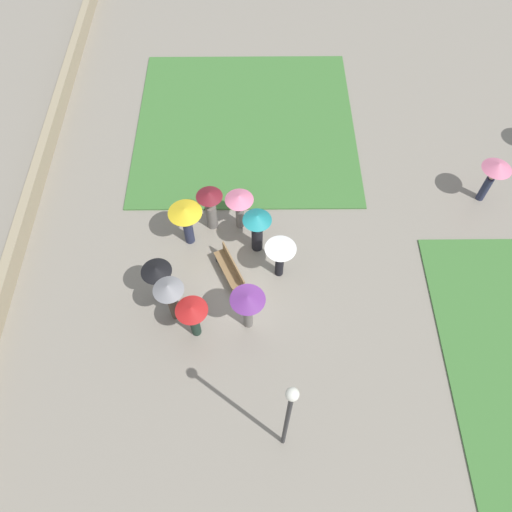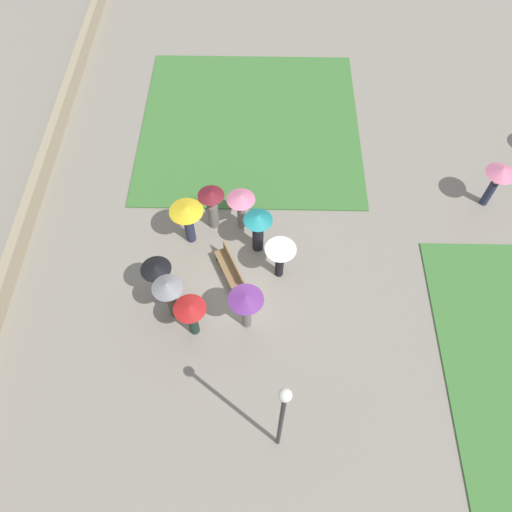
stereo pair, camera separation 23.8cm
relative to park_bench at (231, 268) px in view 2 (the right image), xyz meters
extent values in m
plane|color=gray|center=(-0.15, 0.42, -0.47)|extent=(90.00, 90.00, 0.00)
cube|color=#427A38|center=(-7.63, 0.47, -0.44)|extent=(9.35, 9.38, 0.06)
cube|color=tan|center=(-0.15, -7.71, -0.07)|extent=(45.00, 0.35, 0.80)
cube|color=brown|center=(0.03, -0.06, -0.05)|extent=(1.81, 1.14, 0.05)
cube|color=brown|center=(-0.05, 0.10, 0.20)|extent=(1.65, 0.80, 0.45)
cube|color=#383D42|center=(-0.69, -0.40, -0.27)|extent=(0.23, 0.38, 0.40)
cube|color=#383D42|center=(0.75, 0.27, -0.27)|extent=(0.23, 0.38, 0.40)
cylinder|color=#2D2D30|center=(5.64, 1.61, 1.72)|extent=(0.12, 0.12, 4.38)
sphere|color=white|center=(5.64, 1.61, 4.07)|extent=(0.32, 0.32, 0.32)
cylinder|color=#1E3328|center=(2.14, -1.10, 0.05)|extent=(0.44, 0.44, 1.04)
sphere|color=brown|center=(2.14, -1.10, 0.67)|extent=(0.21, 0.21, 0.21)
cylinder|color=#4C4C4F|center=(2.14, -1.10, 0.95)|extent=(0.02, 0.02, 0.35)
cone|color=red|center=(2.14, -1.10, 1.22)|extent=(1.02, 1.02, 0.19)
cylinder|color=slate|center=(-2.22, 0.30, 0.01)|extent=(0.44, 0.44, 0.96)
sphere|color=beige|center=(-2.22, 0.30, 0.59)|extent=(0.20, 0.20, 0.20)
cylinder|color=#4C4C4F|center=(-2.22, 0.30, 0.87)|extent=(0.02, 0.02, 0.35)
cone|color=pink|center=(-2.22, 0.30, 1.15)|extent=(1.02, 1.02, 0.22)
cylinder|color=#282D47|center=(0.81, -2.29, 0.09)|extent=(0.37, 0.37, 1.12)
sphere|color=beige|center=(0.81, -2.29, 0.77)|extent=(0.23, 0.23, 0.23)
cylinder|color=#4C4C4F|center=(0.81, -2.29, 1.06)|extent=(0.02, 0.02, 0.35)
cone|color=black|center=(0.81, -2.29, 1.34)|extent=(0.99, 0.99, 0.21)
cylinder|color=black|center=(-0.11, 1.68, 0.04)|extent=(0.35, 0.35, 1.02)
sphere|color=tan|center=(-0.11, 1.68, 0.65)|extent=(0.20, 0.20, 0.20)
cylinder|color=#4C4C4F|center=(-0.11, 1.68, 0.92)|extent=(0.02, 0.02, 0.35)
cone|color=white|center=(-0.11, 1.68, 1.22)|extent=(1.06, 1.06, 0.25)
cylinder|color=black|center=(-1.21, 0.92, 0.09)|extent=(0.56, 0.56, 1.12)
sphere|color=#997051|center=(-1.21, 0.92, 0.75)|extent=(0.19, 0.19, 0.19)
cylinder|color=#4C4C4F|center=(-1.21, 0.92, 1.02)|extent=(0.02, 0.02, 0.35)
cone|color=#197075|center=(-1.21, 0.92, 1.32)|extent=(1.00, 1.00, 0.25)
cylinder|color=#282D47|center=(-1.54, -1.55, 0.08)|extent=(0.42, 0.42, 1.10)
sphere|color=beige|center=(-1.54, -1.55, 0.74)|extent=(0.22, 0.22, 0.22)
cylinder|color=#4C4C4F|center=(-1.54, -1.55, 1.02)|extent=(0.02, 0.02, 0.35)
cone|color=gold|center=(-1.54, -1.55, 1.30)|extent=(1.19, 1.19, 0.20)
cylinder|color=slate|center=(1.86, 0.60, 0.12)|extent=(0.42, 0.42, 1.18)
sphere|color=tan|center=(1.86, 0.60, 0.81)|extent=(0.20, 0.20, 0.20)
cylinder|color=#4C4C4F|center=(1.86, 0.60, 1.09)|extent=(0.02, 0.02, 0.35)
cone|color=#703389|center=(1.86, 0.60, 1.37)|extent=(1.11, 1.11, 0.21)
cylinder|color=slate|center=(-2.22, -0.75, 0.10)|extent=(0.56, 0.56, 1.13)
sphere|color=#997051|center=(-2.22, -0.75, 0.77)|extent=(0.22, 0.22, 0.22)
cylinder|color=#4C4C4F|center=(-2.22, -0.75, 1.06)|extent=(0.02, 0.02, 0.35)
cone|color=maroon|center=(-2.22, -0.75, 1.34)|extent=(0.95, 0.95, 0.21)
cylinder|color=#47382D|center=(1.51, -1.84, 0.13)|extent=(0.34, 0.34, 1.19)
sphere|color=#997051|center=(1.51, -1.84, 0.83)|extent=(0.23, 0.23, 0.23)
cylinder|color=#4C4C4F|center=(1.51, -1.84, 1.12)|extent=(0.02, 0.02, 0.35)
cone|color=gray|center=(1.51, -1.84, 1.43)|extent=(0.98, 0.98, 0.26)
cylinder|color=#282D47|center=(-3.45, 9.66, 0.10)|extent=(0.35, 0.35, 1.14)
sphere|color=tan|center=(-3.45, 9.66, 0.77)|extent=(0.20, 0.20, 0.20)
cylinder|color=#4C4C4F|center=(-3.45, 9.66, 1.04)|extent=(0.02, 0.02, 0.35)
cone|color=pink|center=(-3.45, 9.66, 1.35)|extent=(1.09, 1.09, 0.27)
camera|label=1|loc=(8.91, 0.80, 14.77)|focal=35.00mm
camera|label=2|loc=(8.91, 1.04, 14.77)|focal=35.00mm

